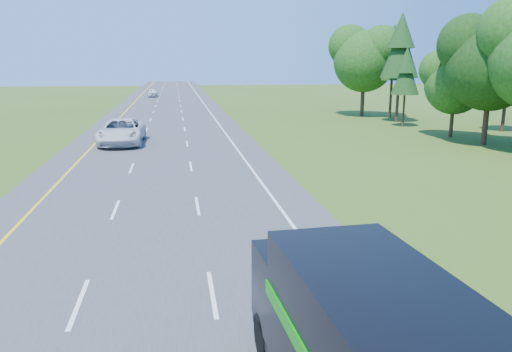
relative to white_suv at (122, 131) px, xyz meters
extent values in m
cube|color=#38383A|center=(3.29, 2.24, -1.02)|extent=(15.00, 260.00, 0.04)
cube|color=yellow|center=(-2.21, 2.24, -0.99)|extent=(0.15, 260.00, 0.01)
cube|color=white|center=(8.79, 2.24, -0.99)|extent=(0.15, 260.00, 0.01)
cylinder|color=black|center=(6.07, -31.01, -0.49)|extent=(0.37, 1.03, 1.01)
cylinder|color=black|center=(8.00, -30.91, -0.49)|extent=(0.37, 1.03, 1.01)
cube|color=black|center=(7.04, -31.05, 0.62)|extent=(2.34, 1.77, 1.75)
cube|color=black|center=(7.00, -30.20, 1.08)|extent=(2.02, 0.16, 0.55)
cube|color=#078107|center=(8.39, -34.48, 1.14)|extent=(0.32, 5.33, 0.28)
imported|color=silver|center=(0.00, 0.00, 0.00)|extent=(3.49, 7.27, 2.00)
imported|color=silver|center=(0.26, 55.52, -0.22)|extent=(1.92, 4.60, 1.56)
camera|label=1|loc=(4.26, -40.90, 5.46)|focal=35.00mm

